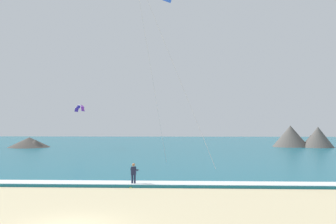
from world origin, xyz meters
name	(u,v)px	position (x,y,z in m)	size (l,w,h in m)	color
sea	(163,144)	(0.00, 70.26, 0.10)	(200.00, 120.00, 0.20)	#146075
surf_foam	(117,183)	(0.00, 11.26, 0.22)	(200.00, 1.84, 0.04)	white
surfboard	(133,186)	(1.31, 10.83, 0.03)	(0.74, 1.46, 0.09)	yellow
kitesurfer	(134,174)	(1.31, 10.85, 0.94)	(0.60, 0.59, 1.69)	#191E38
kite_distant	(80,107)	(-14.84, 53.85, 7.88)	(2.69, 3.29, 1.34)	purple
headland_right	(302,137)	(28.41, 59.41, 2.11)	(11.60, 8.79, 4.48)	#47423D
headland_left	(30,143)	(-25.16, 55.83, 1.04)	(8.88, 8.88, 2.15)	#47423D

